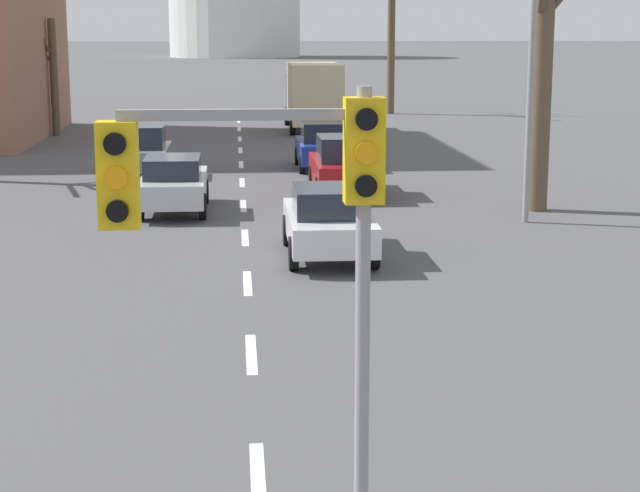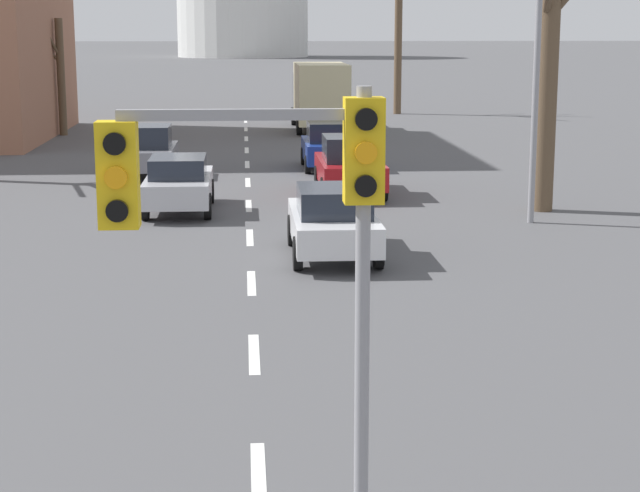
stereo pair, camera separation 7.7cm
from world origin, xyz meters
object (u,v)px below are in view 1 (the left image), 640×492
Objects in this scene: sedan_near_right at (344,165)px; sedan_far_right at (173,183)px; sedan_near_left at (329,221)px; sedan_far_left at (143,151)px; sedan_mid_centre at (323,146)px; traffic_signal_centre_tall at (275,201)px; delivery_truck at (313,94)px.

sedan_near_right is 1.00× the size of sedan_far_right.
sedan_far_left is (-4.94, 13.08, 0.03)m from sedan_near_left.
sedan_near_left is 1.05× the size of sedan_mid_centre.
sedan_far_left reaches higher than sedan_far_right.
sedan_near_right is at bearing -36.73° from sedan_far_left.
traffic_signal_centre_tall reaches higher than sedan_mid_centre.
sedan_far_right is (1.38, -7.13, -0.05)m from sedan_far_left.
sedan_far_left reaches higher than sedan_near_left.
sedan_far_left is 16.87m from delivery_truck.
sedan_near_left is at bearing -69.30° from sedan_far_left.
delivery_truck is at bearing 86.48° from sedan_near_left.
traffic_signal_centre_tall is at bearing -95.62° from sedan_mid_centre.
sedan_near_right is at bearing -88.68° from sedan_mid_centre.
sedan_near_right is 5.40m from sedan_far_right.
sedan_near_left is at bearing -59.10° from sedan_far_right.
sedan_near_right is 1.06× the size of sedan_mid_centre.
delivery_truck is (1.75, 28.54, 0.92)m from sedan_near_left.
sedan_mid_centre is (1.06, 14.35, 0.02)m from sedan_near_left.
sedan_near_right is at bearing -91.61° from delivery_truck.
sedan_mid_centre is 1.01× the size of sedan_far_left.
sedan_far_left is 7.26m from sedan_far_right.
sedan_near_left is 6.94m from sedan_far_right.
traffic_signal_centre_tall is 12.72m from sedan_near_left.
traffic_signal_centre_tall is at bearing -82.47° from sedan_far_left.
sedan_near_right is 7.65m from sedan_far_left.
traffic_signal_centre_tall is at bearing -94.65° from delivery_truck.
sedan_near_right reaches higher than sedan_near_left.
sedan_near_left is at bearing -93.52° from delivery_truck.
traffic_signal_centre_tall is 21.21m from sedan_near_right.
traffic_signal_centre_tall is 0.59× the size of delivery_truck.
sedan_far_right is (-4.62, -8.40, -0.04)m from sedan_mid_centre.
delivery_truck reaches higher than sedan_mid_centre.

